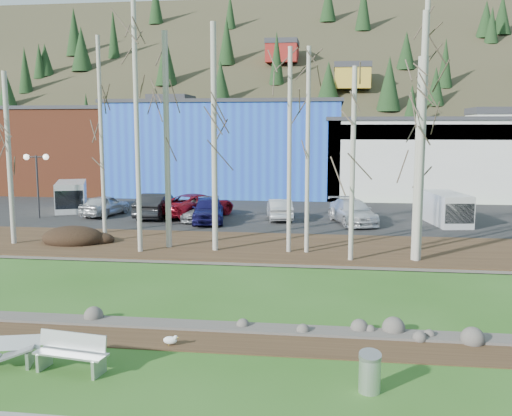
# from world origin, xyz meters

# --- Properties ---
(ground) EXTENTS (200.00, 200.00, 0.00)m
(ground) POSITION_xyz_m (0.00, 0.00, 0.00)
(ground) COLOR #265516
(ground) RESTS_ON ground
(dirt_strip) EXTENTS (80.00, 1.80, 0.03)m
(dirt_strip) POSITION_xyz_m (0.00, 2.10, 0.01)
(dirt_strip) COLOR #382616
(dirt_strip) RESTS_ON ground
(near_bank_rocks) EXTENTS (80.00, 0.80, 0.50)m
(near_bank_rocks) POSITION_xyz_m (0.00, 3.10, 0.00)
(near_bank_rocks) COLOR #47423D
(near_bank_rocks) RESTS_ON ground
(river) EXTENTS (80.00, 8.00, 0.90)m
(river) POSITION_xyz_m (0.00, 7.20, 0.00)
(river) COLOR #111E33
(river) RESTS_ON ground
(far_bank_rocks) EXTENTS (80.00, 0.80, 0.46)m
(far_bank_rocks) POSITION_xyz_m (0.00, 11.30, 0.00)
(far_bank_rocks) COLOR #47423D
(far_bank_rocks) RESTS_ON ground
(far_bank) EXTENTS (80.00, 7.00, 0.15)m
(far_bank) POSITION_xyz_m (0.00, 14.50, 0.07)
(far_bank) COLOR #382616
(far_bank) RESTS_ON ground
(parking_lot) EXTENTS (80.00, 14.00, 0.14)m
(parking_lot) POSITION_xyz_m (0.00, 25.00, 0.07)
(parking_lot) COLOR black
(parking_lot) RESTS_ON ground
(building_brick) EXTENTS (16.32, 12.24, 7.80)m
(building_brick) POSITION_xyz_m (-24.00, 39.00, 3.91)
(building_brick) COLOR brown
(building_brick) RESTS_ON ground
(building_blue) EXTENTS (20.40, 12.24, 8.30)m
(building_blue) POSITION_xyz_m (-6.00, 39.00, 4.16)
(building_blue) COLOR blue
(building_blue) RESTS_ON ground
(building_white) EXTENTS (18.36, 12.24, 6.80)m
(building_white) POSITION_xyz_m (12.00, 38.98, 3.41)
(building_white) COLOR silver
(building_white) RESTS_ON ground
(hillside) EXTENTS (160.00, 72.00, 35.00)m
(hillside) POSITION_xyz_m (0.00, 84.00, 17.50)
(hillside) COLOR #35331F
(hillside) RESTS_ON ground
(bench_intact) EXTENTS (1.91, 0.83, 0.93)m
(bench_intact) POSITION_xyz_m (-2.90, -0.31, 0.46)
(bench_intact) COLOR silver
(bench_intact) RESTS_ON ground
(bench_damaged) EXTENTS (1.76, 0.95, 0.75)m
(bench_damaged) POSITION_xyz_m (-4.74, -0.32, 0.38)
(bench_damaged) COLOR silver
(bench_damaged) RESTS_ON ground
(litter_bin) EXTENTS (0.54, 0.54, 0.85)m
(litter_bin) POSITION_xyz_m (4.28, -0.49, 0.42)
(litter_bin) COLOR silver
(litter_bin) RESTS_ON ground
(seagull) EXTENTS (0.46, 0.21, 0.33)m
(seagull) POSITION_xyz_m (-0.93, 1.55, 0.18)
(seagull) COLOR gold
(seagull) RESTS_ON ground
(dirt_mound) EXTENTS (3.18, 2.25, 0.62)m
(dirt_mound) POSITION_xyz_m (-9.61, 14.00, 0.46)
(dirt_mound) COLOR black
(dirt_mound) RESTS_ON far_bank
(birch_0) EXTENTS (0.24, 0.24, 8.52)m
(birch_0) POSITION_xyz_m (-12.52, 13.48, 4.41)
(birch_0) COLOR beige
(birch_0) RESTS_ON far_bank
(birch_1) EXTENTS (0.20, 0.20, 10.29)m
(birch_1) POSITION_xyz_m (-8.18, 14.64, 5.30)
(birch_1) COLOR beige
(birch_1) RESTS_ON far_bank
(birch_2) EXTENTS (0.28, 0.28, 10.26)m
(birch_2) POSITION_xyz_m (-4.49, 13.64, 5.28)
(birch_2) COLOR beige
(birch_2) RESTS_ON far_bank
(birch_3) EXTENTS (0.22, 0.22, 11.70)m
(birch_3) POSITION_xyz_m (-5.56, 12.49, 6.00)
(birch_3) COLOR beige
(birch_3) RESTS_ON far_bank
(birch_4) EXTENTS (0.26, 0.26, 10.54)m
(birch_4) POSITION_xyz_m (-2.10, 13.22, 5.42)
(birch_4) COLOR beige
(birch_4) RESTS_ON far_bank
(birch_5) EXTENTS (0.20, 0.20, 9.40)m
(birch_5) POSITION_xyz_m (2.23, 13.35, 4.85)
(birch_5) COLOR beige
(birch_5) RESTS_ON far_bank
(birch_6) EXTENTS (0.21, 0.21, 8.37)m
(birch_6) POSITION_xyz_m (4.24, 12.03, 4.33)
(birch_6) COLOR beige
(birch_6) RESTS_ON far_bank
(birch_7) EXTENTS (0.27, 0.27, 10.60)m
(birch_7) POSITION_xyz_m (7.11, 12.29, 5.45)
(birch_7) COLOR beige
(birch_7) RESTS_ON far_bank
(birch_8) EXTENTS (0.27, 0.27, 8.76)m
(birch_8) POSITION_xyz_m (7.01, 12.41, 4.53)
(birch_8) COLOR beige
(birch_8) RESTS_ON far_bank
(birch_9) EXTENTS (0.24, 0.24, 11.55)m
(birch_9) POSITION_xyz_m (7.50, 14.58, 5.92)
(birch_9) COLOR beige
(birch_9) RESTS_ON far_bank
(birch_10) EXTENTS (0.20, 0.20, 9.40)m
(birch_10) POSITION_xyz_m (1.40, 13.35, 4.85)
(birch_10) COLOR beige
(birch_10) RESTS_ON far_bank
(birch_11) EXTENTS (0.27, 0.27, 8.76)m
(birch_11) POSITION_xyz_m (7.18, 12.41, 4.53)
(birch_11) COLOR beige
(birch_11) RESTS_ON far_bank
(street_lamp) EXTENTS (1.56, 0.58, 4.13)m
(street_lamp) POSITION_xyz_m (-15.33, 21.23, 3.39)
(street_lamp) COLOR #262628
(street_lamp) RESTS_ON parking_lot
(car_0) EXTENTS (2.43, 4.34, 1.39)m
(car_0) POSITION_xyz_m (-11.56, 22.88, 0.84)
(car_0) COLOR silver
(car_0) RESTS_ON parking_lot
(car_1) EXTENTS (1.80, 4.90, 1.60)m
(car_1) POSITION_xyz_m (-7.87, 22.60, 0.94)
(car_1) COLOR black
(car_1) RESTS_ON parking_lot
(car_2) EXTENTS (4.85, 6.10, 1.54)m
(car_2) POSITION_xyz_m (-5.31, 23.15, 0.91)
(car_2) COLOR maroon
(car_2) RESTS_ON parking_lot
(car_3) EXTENTS (1.90, 4.53, 1.31)m
(car_3) POSITION_xyz_m (-4.88, 22.16, 0.79)
(car_3) COLOR gray
(car_3) RESTS_ON parking_lot
(car_4) EXTENTS (2.67, 4.88, 1.57)m
(car_4) POSITION_xyz_m (-4.18, 21.16, 0.93)
(car_4) COLOR #171552
(car_4) RESTS_ON parking_lot
(car_5) EXTENTS (2.08, 4.22, 1.33)m
(car_5) POSITION_xyz_m (0.09, 22.87, 0.81)
(car_5) COLOR silver
(car_5) RESTS_ON parking_lot
(car_6) EXTENTS (3.33, 5.36, 1.45)m
(car_6) POSITION_xyz_m (4.64, 21.87, 0.86)
(car_6) COLOR silver
(car_6) RESTS_ON parking_lot
(van_white) EXTENTS (2.49, 4.53, 1.88)m
(van_white) POSITION_xyz_m (10.29, 22.34, 1.08)
(van_white) COLOR white
(van_white) RESTS_ON parking_lot
(van_grey) EXTENTS (3.51, 4.98, 2.01)m
(van_grey) POSITION_xyz_m (-14.83, 24.83, 1.15)
(van_grey) COLOR silver
(van_grey) RESTS_ON parking_lot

